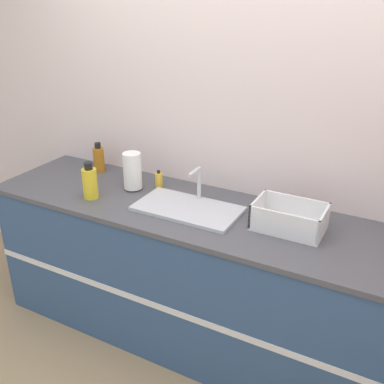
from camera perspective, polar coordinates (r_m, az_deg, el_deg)
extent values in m
plane|color=tan|center=(2.88, -2.73, -21.67)|extent=(12.00, 12.00, 0.00)
cube|color=silver|center=(2.74, 4.39, 7.95)|extent=(5.00, 0.06, 2.60)
cube|color=#33517A|center=(2.81, 0.68, -10.94)|extent=(2.60, 0.68, 0.89)
cube|color=white|center=(2.58, -2.88, -14.74)|extent=(2.60, 0.01, 0.04)
cube|color=#4C4C51|center=(2.57, 0.73, -2.55)|extent=(2.62, 0.70, 0.03)
cube|color=silver|center=(2.55, -0.56, -2.12)|extent=(0.60, 0.32, 0.02)
cylinder|color=silver|center=(2.62, 0.91, 1.13)|extent=(0.02, 0.02, 0.19)
cylinder|color=silver|center=(2.54, 0.26, 2.58)|extent=(0.02, 0.13, 0.02)
cylinder|color=#4C4C51|center=(2.85, -7.45, 0.46)|extent=(0.08, 0.08, 0.01)
cylinder|color=white|center=(2.80, -7.58, 2.69)|extent=(0.11, 0.11, 0.23)
cube|color=white|center=(2.42, 12.12, -4.44)|extent=(0.36, 0.23, 0.01)
cube|color=white|center=(2.29, 11.45, -4.09)|extent=(0.36, 0.01, 0.13)
cube|color=white|center=(2.48, 13.02, -1.90)|extent=(0.36, 0.01, 0.13)
cube|color=white|center=(2.43, 8.31, -2.08)|extent=(0.01, 0.23, 0.13)
cube|color=white|center=(2.35, 16.36, -3.83)|extent=(0.01, 0.23, 0.13)
cylinder|color=#B26B19|center=(3.14, -11.74, 4.05)|extent=(0.07, 0.07, 0.17)
cylinder|color=black|center=(3.11, -11.90, 5.81)|extent=(0.04, 0.04, 0.04)
cylinder|color=yellow|center=(2.74, -12.82, 1.05)|extent=(0.09, 0.09, 0.18)
cylinder|color=black|center=(2.70, -13.03, 3.23)|extent=(0.05, 0.05, 0.04)
cylinder|color=gold|center=(2.84, -4.23, 1.49)|extent=(0.05, 0.05, 0.10)
cylinder|color=black|center=(2.81, -4.27, 2.57)|extent=(0.02, 0.02, 0.02)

